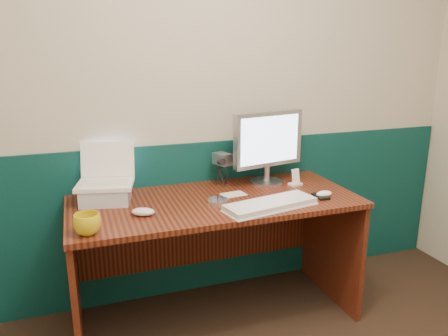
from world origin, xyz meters
name	(u,v)px	position (x,y,z in m)	size (l,w,h in m)	color
back_wall	(209,102)	(0.00, 1.75, 1.25)	(3.50, 0.04, 2.50)	beige
wainscot	(211,216)	(0.00, 1.74, 0.50)	(3.48, 0.02, 1.00)	#07322C
desk	(216,260)	(-0.08, 1.38, 0.38)	(1.60, 0.70, 0.75)	#341209
laptop_riser	(106,194)	(-0.66, 1.53, 0.79)	(0.26, 0.22, 0.09)	silver
laptop	(104,165)	(-0.66, 1.53, 0.96)	(0.30, 0.23, 0.25)	white
monitor	(267,147)	(0.31, 1.56, 0.99)	(0.47, 0.13, 0.47)	#A5A5A9
keyboard	(270,205)	(0.15, 1.16, 0.76)	(0.50, 0.17, 0.03)	white
mouse_right	(324,194)	(0.52, 1.22, 0.77)	(0.10, 0.06, 0.03)	white
mouse_left	(143,212)	(-0.50, 1.27, 0.77)	(0.12, 0.07, 0.04)	silver
mug	(87,224)	(-0.78, 1.12, 0.80)	(0.12, 0.12, 0.10)	gold
camcorder	(222,170)	(0.04, 1.61, 0.85)	(0.09, 0.13, 0.19)	#BCBCC1
cd_spindle	(218,201)	(-0.09, 1.31, 0.76)	(0.11, 0.11, 0.02)	silver
cd_loose_a	(145,212)	(-0.49, 1.31, 0.75)	(0.11, 0.11, 0.00)	silver
pen	(283,193)	(0.32, 1.34, 0.75)	(0.01, 0.01, 0.13)	black
papers	(233,194)	(0.04, 1.42, 0.75)	(0.14, 0.09, 0.00)	silver
dock	(295,184)	(0.46, 1.46, 0.76)	(0.07, 0.06, 0.01)	white
music_player	(296,176)	(0.46, 1.46, 0.81)	(0.05, 0.01, 0.09)	white
pda	(321,196)	(0.49, 1.21, 0.76)	(0.06, 0.11, 0.01)	black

